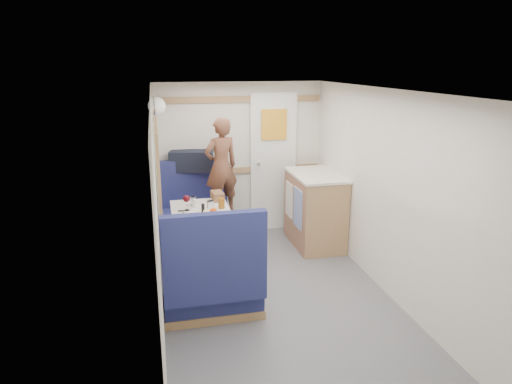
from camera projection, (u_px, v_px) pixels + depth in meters
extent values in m
plane|color=#515156|center=(285.00, 313.00, 4.21)|extent=(4.50, 4.50, 0.00)
plane|color=silver|center=(290.00, 92.00, 3.66)|extent=(4.50, 4.50, 0.00)
cube|color=silver|center=(240.00, 159.00, 6.05)|extent=(2.20, 0.02, 2.00)
cube|color=silver|center=(158.00, 220.00, 3.71)|extent=(0.02, 4.50, 2.00)
cube|color=silver|center=(403.00, 202.00, 4.16)|extent=(0.02, 4.50, 2.00)
cube|color=#956143|center=(240.00, 170.00, 6.07)|extent=(2.15, 0.02, 0.08)
cube|color=#956143|center=(239.00, 99.00, 5.82)|extent=(2.15, 0.02, 0.08)
cube|color=gray|center=(157.00, 164.00, 4.58)|extent=(0.04, 1.30, 0.72)
cube|color=white|center=(273.00, 163.00, 6.13)|extent=(0.62, 0.04, 1.86)
cube|color=yellow|center=(274.00, 125.00, 5.96)|extent=(0.34, 0.03, 0.40)
cylinder|color=silver|center=(258.00, 163.00, 6.03)|extent=(0.04, 0.10, 0.04)
cube|color=white|center=(201.00, 213.00, 4.82)|extent=(0.62, 0.92, 0.04)
cylinder|color=silver|center=(202.00, 244.00, 4.92)|extent=(0.08, 0.08, 0.66)
cylinder|color=silver|center=(203.00, 272.00, 5.01)|extent=(0.36, 0.36, 0.03)
cube|color=#181E4F|center=(196.00, 229.00, 5.70)|extent=(0.88, 0.50, 0.45)
cube|color=#181E4F|center=(193.00, 191.00, 5.85)|extent=(0.88, 0.10, 0.80)
cube|color=#956143|center=(196.00, 243.00, 5.75)|extent=(0.90, 0.52, 0.08)
cube|color=#181E4F|center=(212.00, 289.00, 4.20)|extent=(0.88, 0.50, 0.45)
cube|color=#181E4F|center=(215.00, 258.00, 3.82)|extent=(0.88, 0.10, 0.80)
cube|color=#956143|center=(213.00, 307.00, 4.25)|extent=(0.90, 0.52, 0.08)
cube|color=#956143|center=(192.00, 172.00, 5.82)|extent=(0.90, 0.14, 0.04)
sphere|color=white|center=(157.00, 106.00, 5.25)|extent=(0.20, 0.20, 0.20)
cube|color=#956143|center=(315.00, 210.00, 5.71)|extent=(0.54, 0.90, 0.90)
cube|color=silver|center=(316.00, 175.00, 5.59)|extent=(0.56, 0.92, 0.03)
cube|color=#5972B2|center=(298.00, 208.00, 5.46)|extent=(0.01, 0.30, 0.48)
cube|color=silver|center=(289.00, 200.00, 5.80)|extent=(0.01, 0.28, 0.44)
imported|color=brown|center=(221.00, 166.00, 5.44)|extent=(0.50, 0.41, 1.17)
cube|color=black|center=(192.00, 161.00, 5.78)|extent=(0.58, 0.36, 0.26)
cube|color=white|center=(213.00, 219.00, 4.53)|extent=(0.29, 0.37, 0.02)
sphere|color=#EC510A|center=(213.00, 211.00, 4.64)|extent=(0.07, 0.07, 0.07)
cube|color=#D6CB7B|center=(209.00, 213.00, 4.65)|extent=(0.12, 0.09, 0.04)
cylinder|color=white|center=(187.00, 210.00, 4.84)|extent=(0.06, 0.06, 0.01)
cylinder|color=white|center=(187.00, 205.00, 4.82)|extent=(0.01, 0.01, 0.10)
sphere|color=#450710|center=(186.00, 199.00, 4.80)|extent=(0.08, 0.08, 0.08)
cylinder|color=white|center=(181.00, 216.00, 4.50)|extent=(0.06, 0.06, 0.11)
cylinder|color=white|center=(193.00, 201.00, 5.01)|extent=(0.06, 0.06, 0.10)
cylinder|color=white|center=(210.00, 206.00, 4.78)|extent=(0.07, 0.07, 0.12)
cylinder|color=#955615|center=(222.00, 203.00, 4.90)|extent=(0.07, 0.07, 0.11)
cylinder|color=black|center=(203.00, 208.00, 4.77)|extent=(0.03, 0.03, 0.09)
cylinder|color=silver|center=(194.00, 203.00, 4.92)|extent=(0.04, 0.04, 0.09)
cube|color=brown|center=(217.00, 196.00, 5.20)|extent=(0.14, 0.23, 0.09)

